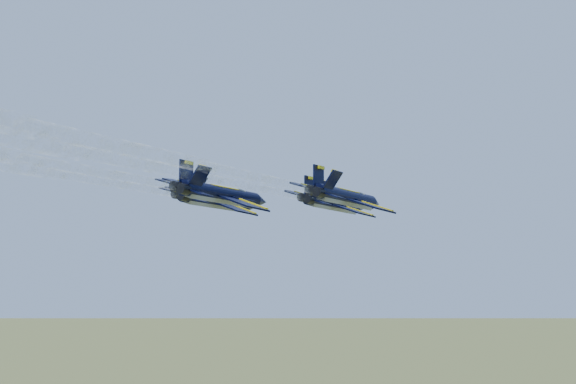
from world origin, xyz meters
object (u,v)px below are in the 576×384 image
(jet_right, at_px, (346,197))
(jet_slot, at_px, (223,195))
(jet_left, at_px, (217,201))
(jet_lead, at_px, (333,203))

(jet_right, distance_m, jet_slot, 16.15)
(jet_left, bearing_deg, jet_lead, 57.39)
(jet_left, distance_m, jet_right, 19.01)
(jet_lead, bearing_deg, jet_right, -56.70)
(jet_lead, xyz_separation_m, jet_right, (6.38, -15.82, 0.00))
(jet_lead, relative_size, jet_right, 1.00)
(jet_lead, distance_m, jet_right, 17.06)
(jet_lead, relative_size, jet_left, 1.00)
(jet_left, distance_m, jet_slot, 15.51)
(jet_right, xyz_separation_m, jet_slot, (-11.88, -10.94, 0.00))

